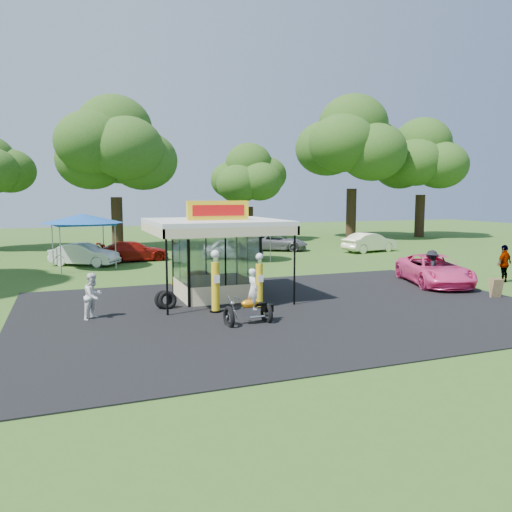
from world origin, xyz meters
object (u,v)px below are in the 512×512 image
object	(u,v)px
spectator_east_a	(432,268)
spectator_west	(93,296)
spectator_east_b	(504,264)
gas_station_kiosk	(215,257)
pink_sedan	(434,270)
gas_pump_left	(215,283)
a_frame_sign	(496,288)
tent_east	(247,225)
bg_car_a	(85,255)
gas_pump_right	(259,282)
tent_west	(82,219)
kiosk_car	(202,279)
bg_car_c	(233,249)
bg_car_d	(277,242)
motorcycle	(251,302)
bg_car_b	(134,251)
bg_car_e	(370,242)

from	to	relation	value
spectator_east_a	spectator_west	bearing A→B (deg)	-34.00
spectator_east_b	gas_station_kiosk	bearing A→B (deg)	-18.43
pink_sedan	gas_pump_left	bearing A→B (deg)	-152.27
a_frame_sign	tent_east	size ratio (longest dim) A/B	0.22
bg_car_a	tent_east	distance (m)	10.67
gas_pump_left	a_frame_sign	distance (m)	12.15
gas_pump_right	tent_west	size ratio (longest dim) A/B	0.46
gas_station_kiosk	kiosk_car	xyz separation A→B (m)	(-0.00, 2.21, -1.30)
gas_pump_left	bg_car_c	size ratio (longest dim) A/B	0.56
gas_station_kiosk	bg_car_d	size ratio (longest dim) A/B	1.11
bg_car_c	tent_east	bearing A→B (deg)	-132.86
motorcycle	spectator_east_b	bearing A→B (deg)	7.89
a_frame_sign	spectator_west	distance (m)	16.51
tent_west	bg_car_b	bearing A→B (deg)	35.31
gas_station_kiosk	bg_car_a	world-z (taller)	gas_station_kiosk
kiosk_car	bg_car_a	xyz separation A→B (m)	(-4.90, 10.42, 0.23)
gas_station_kiosk	tent_east	xyz separation A→B (m)	(5.55, 11.32, 0.64)
bg_car_b	bg_car_a	bearing A→B (deg)	103.20
motorcycle	a_frame_sign	world-z (taller)	motorcycle
bg_car_e	tent_east	xyz separation A→B (m)	(-10.77, -1.57, 1.67)
gas_pump_left	pink_sedan	xyz separation A→B (m)	(11.80, 1.95, -0.41)
gas_pump_left	bg_car_d	size ratio (longest dim) A/B	0.49
a_frame_sign	bg_car_d	world-z (taller)	bg_car_d
a_frame_sign	spectator_east_a	bearing A→B (deg)	109.86
gas_station_kiosk	bg_car_e	size ratio (longest dim) A/B	1.18
kiosk_car	spectator_east_a	size ratio (longest dim) A/B	1.62
spectator_east_a	bg_car_d	bearing A→B (deg)	-125.74
pink_sedan	tent_west	world-z (taller)	tent_west
gas_pump_right	spectator_east_a	size ratio (longest dim) A/B	1.26
gas_station_kiosk	spectator_east_a	distance (m)	10.88
gas_pump_left	bg_car_e	distance (m)	23.11
spectator_west	tent_west	bearing A→B (deg)	42.86
kiosk_car	tent_west	distance (m)	10.81
kiosk_car	bg_car_c	world-z (taller)	bg_car_c
a_frame_sign	bg_car_e	size ratio (longest dim) A/B	0.19
bg_car_b	bg_car_e	distance (m)	18.06
spectator_west	spectator_east_a	bearing A→B (deg)	-41.98
spectator_east_b	tent_east	xyz separation A→B (m)	(-9.28, 12.73, 1.46)
bg_car_e	kiosk_car	bearing A→B (deg)	111.89
bg_car_e	gas_pump_left	bearing A→B (deg)	121.02
gas_pump_left	bg_car_b	bearing A→B (deg)	93.32
bg_car_a	motorcycle	bearing A→B (deg)	-131.55
spectator_east_b	tent_east	size ratio (longest dim) A/B	0.50
bg_car_e	tent_west	xyz separation A→B (m)	(-21.30, -1.43, 2.25)
kiosk_car	tent_east	distance (m)	10.85
bg_car_a	pink_sedan	bearing A→B (deg)	-96.98
bg_car_a	bg_car_b	bearing A→B (deg)	-37.36
gas_pump_left	spectator_east_a	xyz separation A→B (m)	(11.57, 1.89, -0.27)
spectator_west	kiosk_car	bearing A→B (deg)	-6.60
bg_car_e	pink_sedan	bearing A→B (deg)	147.49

